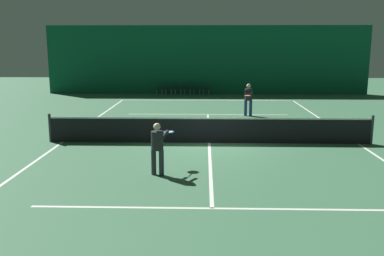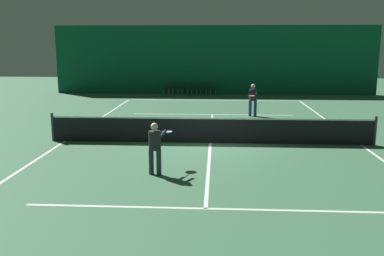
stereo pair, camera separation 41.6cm
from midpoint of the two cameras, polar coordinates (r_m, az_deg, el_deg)
name	(u,v)px [view 2 (the right image)]	position (r m, az deg, el deg)	size (l,w,h in m)	color
ground_plane	(210,143)	(15.90, 3.21, -2.01)	(60.00, 60.00, 0.00)	#386647
backdrop_curtain	(214,60)	(30.97, 3.37, 9.04)	(23.00, 0.12, 4.86)	#0F5138
court_line_baseline_far	(213,100)	(27.62, 3.30, 3.69)	(11.00, 0.10, 0.00)	silver
court_line_service_far	(212,114)	(22.18, 3.27, 1.81)	(8.25, 0.10, 0.00)	silver
court_line_service_near	(206,209)	(9.78, 3.07, -10.68)	(8.25, 0.10, 0.00)	silver
court_line_sideline_left	(65,141)	(16.83, -15.87, -1.68)	(0.10, 23.80, 0.00)	silver
court_line_sideline_right	(361,145)	(16.82, 22.31, -2.11)	(0.10, 23.80, 0.00)	silver
court_line_centre	(210,143)	(15.90, 3.21, -2.01)	(0.10, 12.80, 0.00)	silver
tennis_net	(210,130)	(15.79, 3.23, -0.21)	(12.00, 0.10, 1.07)	black
player_near	(155,144)	(11.99, -3.91, -2.18)	(0.66, 1.32, 1.49)	#2D2D38
player_far	(253,98)	(21.74, 8.67, 4.04)	(0.54, 1.37, 1.63)	navy
courtside_chair_0	(167,88)	(30.74, -2.94, 5.38)	(0.44, 0.44, 0.84)	#99999E
courtside_chair_1	(177,88)	(30.68, -1.69, 5.38)	(0.44, 0.44, 0.84)	#99999E
courtside_chair_2	(186,88)	(30.62, -0.43, 5.38)	(0.44, 0.44, 0.84)	#99999E
courtside_chair_3	(195,88)	(30.59, 0.83, 5.37)	(0.44, 0.44, 0.84)	#99999E
courtside_chair_4	(205,88)	(30.56, 2.10, 5.36)	(0.44, 0.44, 0.84)	#99999E
courtside_chair_5	(214,88)	(30.56, 3.37, 5.34)	(0.44, 0.44, 0.84)	#99999E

